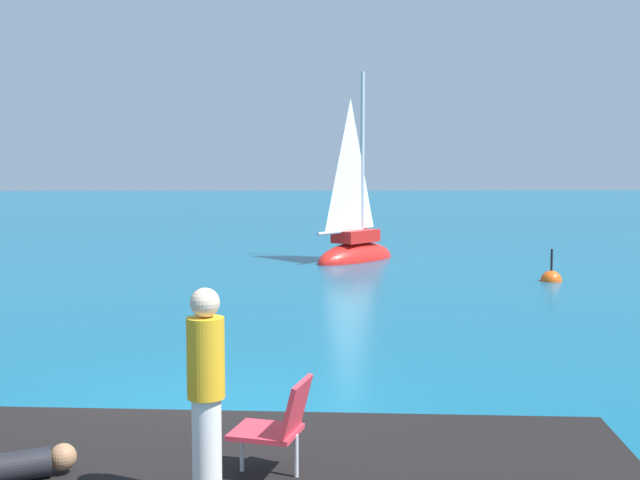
{
  "coord_description": "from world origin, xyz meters",
  "views": [
    {
      "loc": [
        0.84,
        -9.89,
        3.11
      ],
      "look_at": [
        1.87,
        12.25,
        0.99
      ],
      "focal_mm": 45.77,
      "sensor_mm": 36.0,
      "label": 1
    }
  ],
  "objects_px": {
    "person_standing": "(206,389)",
    "beach_chair": "(279,422)",
    "marker_buoy": "(551,281)",
    "sailboat_near": "(355,249)"
  },
  "relations": [
    {
      "from": "person_standing",
      "to": "beach_chair",
      "type": "height_order",
      "value": "person_standing"
    },
    {
      "from": "person_standing",
      "to": "beach_chair",
      "type": "xyz_separation_m",
      "value": [
        0.54,
        0.51,
        -0.42
      ]
    },
    {
      "from": "sailboat_near",
      "to": "beach_chair",
      "type": "bearing_deg",
      "value": -143.06
    },
    {
      "from": "person_standing",
      "to": "sailboat_near",
      "type": "bearing_deg",
      "value": -95.5
    },
    {
      "from": "person_standing",
      "to": "beach_chair",
      "type": "distance_m",
      "value": 0.85
    },
    {
      "from": "beach_chair",
      "to": "marker_buoy",
      "type": "xyz_separation_m",
      "value": [
        7.09,
        14.49,
        -1.02
      ]
    },
    {
      "from": "beach_chair",
      "to": "marker_buoy",
      "type": "relative_size",
      "value": 0.71
    },
    {
      "from": "marker_buoy",
      "to": "person_standing",
      "type": "bearing_deg",
      "value": -116.97
    },
    {
      "from": "person_standing",
      "to": "marker_buoy",
      "type": "relative_size",
      "value": 1.43
    },
    {
      "from": "beach_chair",
      "to": "marker_buoy",
      "type": "bearing_deg",
      "value": -97.79
    }
  ]
}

